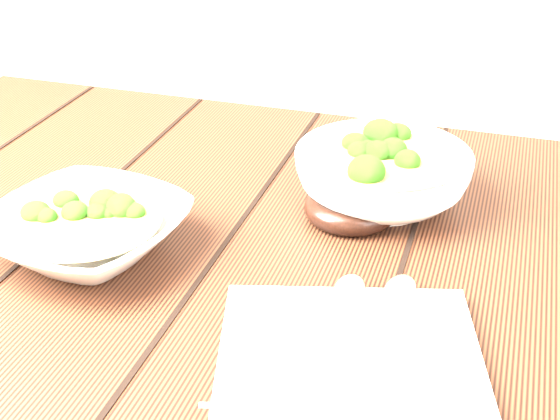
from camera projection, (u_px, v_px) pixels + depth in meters
name	position (u px, v px, depth m)	size (l,w,h in m)	color
table	(248.00, 324.00, 0.95)	(1.20, 0.80, 0.75)	#3B1E10
soup_bowl_front	(86.00, 230.00, 0.86)	(0.24, 0.24, 0.06)	silver
soup_bowl_back	(382.00, 175.00, 0.95)	(0.25, 0.25, 0.08)	silver
trivet	(351.00, 208.00, 0.93)	(0.11, 0.11, 0.03)	black
napkin	(349.00, 354.00, 0.71)	(0.24, 0.19, 0.01)	beige
spoon_left	(342.00, 312.00, 0.75)	(0.03, 0.19, 0.01)	#AAA496
spoon_right	(392.00, 311.00, 0.75)	(0.03, 0.19, 0.01)	#AAA496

